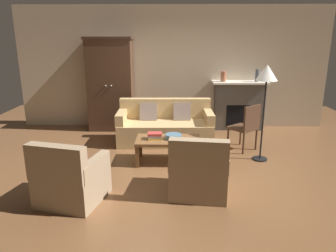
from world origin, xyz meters
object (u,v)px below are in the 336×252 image
Objects in this scene: book_stack at (155,136)px; armchair_near_left at (70,180)px; couch at (165,127)px; armoire at (111,84)px; coffee_table at (168,142)px; fireplace at (238,105)px; mantel_vase_terracotta at (223,76)px; mantel_vase_slate at (257,75)px; floor_lamp at (267,78)px; side_chair_wooden at (247,125)px; armchair_near_right at (199,173)px; fruit_bowl at (173,136)px.

armchair_near_left is at bearing -126.25° from book_stack.
couch is 1.12m from book_stack.
armoire reaches higher than coffee_table.
fireplace is 0.65× the size of couch.
mantel_vase_terracotta is 0.83× the size of mantel_vase_slate.
couch is 1.16× the size of floor_lamp.
armchair_near_left is 3.47m from floor_lamp.
armchair_near_right is at bearing -120.26° from side_chair_wooden.
armoire is 3.21m from side_chair_wooden.
book_stack is at bearing -160.30° from side_chair_wooden.
side_chair_wooden is (1.55, -0.49, 0.19)m from couch.
floor_lamp is at bearing 4.41° from fruit_bowl.
mantel_vase_slate is at bearing -2.70° from fireplace.
mantel_vase_slate is at bearing 71.06° from side_chair_wooden.
armoire is 1.74m from couch.
couch is at bearing 99.04° from fruit_bowl.
coffee_table is 0.13m from fruit_bowl.
armchair_near_right is (0.35, -1.18, -0.14)m from fruit_bowl.
couch is 2.47m from mantel_vase_slate.
mantel_vase_terracotta reaches higher than book_stack.
floor_lamp is (2.99, -1.89, 0.39)m from armoire.
fireplace is at bearing 50.88° from armchair_near_left.
mantel_vase_terracotta is 3.46m from armchair_near_right.
armchair_near_right reaches higher than couch.
mantel_vase_terracotta is at bearing 99.58° from side_chair_wooden.
coffee_table is 1.25× the size of armchair_near_right.
book_stack is 0.15× the size of floor_lamp.
armchair_near_left is 1.72m from armchair_near_right.
armoire is at bearing -178.66° from mantel_vase_terracotta.
armchair_near_left is (-1.26, -1.42, -0.05)m from coffee_table.
floor_lamp is at bearing -100.03° from mantel_vase_slate.
armoire is 3.52m from armchair_near_left.
fruit_bowl is at bearing -80.96° from couch.
couch is 2.77m from armchair_near_left.
mantel_vase_slate is (0.38, -0.02, 0.69)m from fireplace.
mantel_vase_terracotta is (1.13, 2.07, 0.78)m from fruit_bowl.
mantel_vase_terracotta is 0.26× the size of armchair_near_right.
armchair_near_left reaches higher than coffee_table.
mantel_vase_slate reaches higher than armchair_near_left.
fireplace is 0.75× the size of floor_lamp.
couch is 6.91× the size of mantel_vase_slate.
armoire reaches higher than armchair_near_right.
mantel_vase_terracotta reaches higher than armchair_near_right.
couch is 2.32m from armchair_near_right.
armoire is 9.06× the size of mantel_vase_terracotta.
armchair_near_right is (0.44, -1.17, -0.05)m from coffee_table.
fruit_bowl is 2.91m from mantel_vase_slate.
mantel_vase_slate is at bearing 43.45° from book_stack.
mantel_vase_slate is 3.72m from armchair_near_right.
armchair_near_left is (-2.48, -3.50, -0.92)m from mantel_vase_terracotta.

